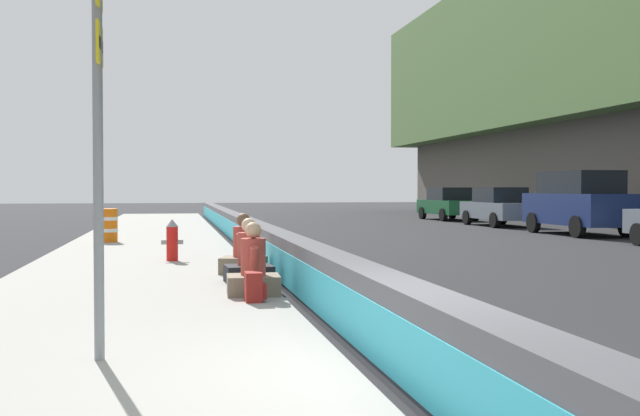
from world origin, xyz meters
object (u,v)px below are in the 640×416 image
at_px(seated_person_middle, 249,262).
at_px(seated_person_rear, 243,254).
at_px(construction_barrel, 108,225).
at_px(parked_car_far, 448,204).
at_px(route_sign_post, 98,127).
at_px(seated_person_foreground, 253,272).
at_px(backpack, 254,287).
at_px(parked_car_midline, 499,207).
at_px(fire_hydrant, 172,240).
at_px(parked_car_fourth, 578,202).

xyz_separation_m(seated_person_middle, seated_person_rear, (1.36, -0.04, 0.01)).
height_order(construction_barrel, parked_car_far, parked_car_far).
xyz_separation_m(route_sign_post, seated_person_rear, (6.54, -1.89, -1.73)).
relative_size(seated_person_foreground, backpack, 2.61).
height_order(construction_barrel, parked_car_midline, parked_car_midline).
relative_size(fire_hydrant, parked_car_midline, 0.19).
distance_m(backpack, construction_barrel, 12.32).
bearing_deg(seated_person_middle, route_sign_post, 160.36).
bearing_deg(route_sign_post, seated_person_rear, -16.11).
distance_m(route_sign_post, parked_car_midline, 28.01).
relative_size(parked_car_fourth, parked_car_far, 1.05).
xyz_separation_m(seated_person_foreground, construction_barrel, (11.31, 2.94, 0.15)).
xyz_separation_m(parked_car_fourth, parked_car_midline, (6.32, 0.12, -0.32)).
distance_m(seated_person_foreground, parked_car_midline, 23.82).
bearing_deg(route_sign_post, fire_hydrant, -3.95).
xyz_separation_m(route_sign_post, parked_car_far, (30.18, -14.85, -1.35)).
bearing_deg(seated_person_foreground, seated_person_rear, -2.39).
height_order(seated_person_foreground, backpack, seated_person_foreground).
bearing_deg(seated_person_rear, route_sign_post, 163.89).
bearing_deg(parked_car_fourth, route_sign_post, 139.54).
bearing_deg(parked_car_fourth, backpack, 137.40).
bearing_deg(seated_person_middle, parked_car_far, -27.48).
relative_size(seated_person_rear, parked_car_midline, 0.24).
bearing_deg(construction_barrel, seated_person_rear, -160.40).
distance_m(seated_person_rear, parked_car_fourth, 16.97).
distance_m(fire_hydrant, seated_person_foreground, 5.44).
distance_m(seated_person_middle, backpack, 2.06).
bearing_deg(route_sign_post, seated_person_middle, -19.64).
height_order(fire_hydrant, seated_person_middle, seated_person_middle).
relative_size(seated_person_middle, parked_car_midline, 0.23).
bearing_deg(fire_hydrant, seated_person_rear, -153.91).
height_order(construction_barrel, parked_car_fourth, parked_car_fourth).
xyz_separation_m(seated_person_foreground, parked_car_far, (26.38, -13.07, 0.40)).
xyz_separation_m(seated_person_rear, parked_car_fourth, (10.91, -12.99, 0.70)).
relative_size(construction_barrel, parked_car_fourth, 0.20).
relative_size(backpack, construction_barrel, 0.42).
relative_size(backpack, parked_car_midline, 0.09).
height_order(route_sign_post, backpack, route_sign_post).
distance_m(seated_person_foreground, parked_car_fourth, 18.93).
distance_m(fire_hydrant, backpack, 6.09).
xyz_separation_m(seated_person_foreground, backpack, (-0.67, 0.06, -0.13)).
bearing_deg(fire_hydrant, parked_car_midline, -43.94).
bearing_deg(parked_car_far, route_sign_post, 153.80).
relative_size(route_sign_post, backpack, 9.00).
bearing_deg(seated_person_rear, backpack, 177.09).
height_order(parked_car_fourth, parked_car_far, parked_car_fourth).
bearing_deg(seated_person_rear, parked_car_midline, -36.75).
bearing_deg(construction_barrel, parked_car_far, -46.74).
relative_size(seated_person_middle, parked_car_far, 0.23).
bearing_deg(seated_person_foreground, parked_car_midline, -33.02).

